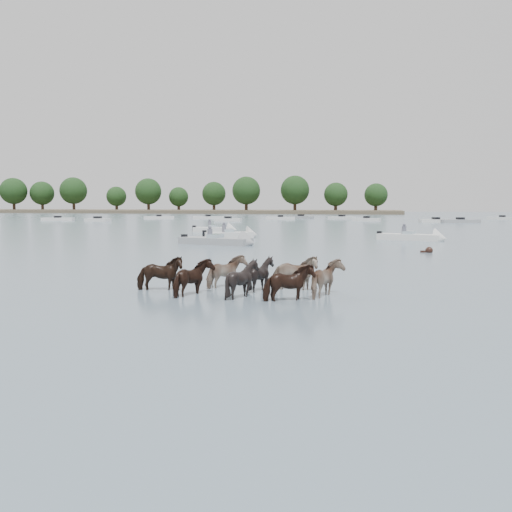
# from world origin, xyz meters

# --- Properties ---
(ground) EXTENTS (400.00, 400.00, 0.00)m
(ground) POSITION_xyz_m (0.00, 0.00, 0.00)
(ground) COLOR slate
(ground) RESTS_ON ground
(shoreline) EXTENTS (160.00, 30.00, 1.00)m
(shoreline) POSITION_xyz_m (-70.00, 150.00, 0.50)
(shoreline) COLOR #4C4233
(shoreline) RESTS_ON ground
(pony_herd) EXTENTS (7.00, 3.41, 1.34)m
(pony_herd) POSITION_xyz_m (-0.49, 0.51, 0.49)
(pony_herd) COLOR black
(pony_herd) RESTS_ON ground
(swimming_pony) EXTENTS (0.72, 0.44, 0.44)m
(swimming_pony) POSITION_xyz_m (6.31, 16.75, 0.10)
(swimming_pony) COLOR black
(swimming_pony) RESTS_ON ground
(motorboat_a) EXTENTS (4.83, 3.31, 1.92)m
(motorboat_a) POSITION_xyz_m (-8.43, 27.70, 0.23)
(motorboat_a) COLOR silver
(motorboat_a) RESTS_ON ground
(motorboat_b) EXTENTS (6.00, 2.92, 1.92)m
(motorboat_b) POSITION_xyz_m (-7.09, 19.72, 0.22)
(motorboat_b) COLOR gray
(motorboat_b) RESTS_ON ground
(motorboat_c) EXTENTS (5.51, 3.10, 1.92)m
(motorboat_c) POSITION_xyz_m (6.50, 27.55, 0.23)
(motorboat_c) COLOR silver
(motorboat_c) RESTS_ON ground
(motorboat_f) EXTENTS (4.74, 2.19, 1.92)m
(motorboat_f) POSITION_xyz_m (-12.59, 36.25, 0.23)
(motorboat_f) COLOR silver
(motorboat_f) RESTS_ON ground
(distant_flotilla) EXTENTS (108.80, 28.61, 0.93)m
(distant_flotilla) POSITION_xyz_m (-0.65, 75.59, 0.26)
(distant_flotilla) COLOR silver
(distant_flotilla) RESTS_ON ground
(treeline) EXTENTS (149.19, 22.87, 12.56)m
(treeline) POSITION_xyz_m (-76.36, 150.91, 6.96)
(treeline) COLOR #382619
(treeline) RESTS_ON ground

